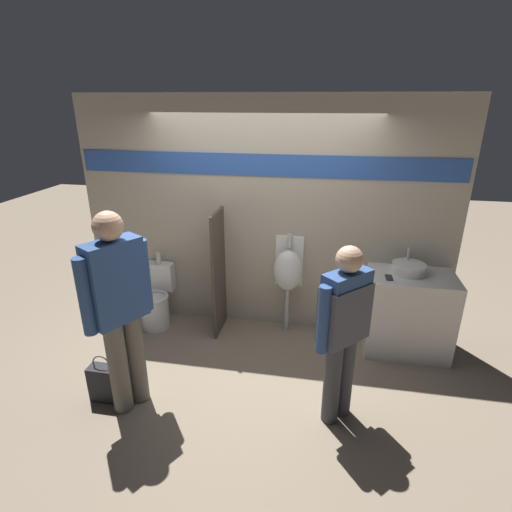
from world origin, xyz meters
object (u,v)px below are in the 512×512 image
Objects in this scene: cell_phone at (389,278)px; person_in_vest at (343,324)px; urinal_near_counter at (288,270)px; person_with_lanyard at (119,306)px; sink_basin at (409,268)px; shopping_bag at (104,382)px; toilet at (156,301)px.

person_in_vest is (-0.49, -1.06, 0.02)m from cell_phone.
person_with_lanyard is (-1.27, -1.53, 0.23)m from urinal_near_counter.
person_in_vest reaches higher than sink_basin.
urinal_near_counter is at bearing 44.68° from shopping_bag.
person_with_lanyard is at bearing -152.02° from cell_phone.
person_in_vest is at bearing 4.52° from shopping_bag.
urinal_near_counter is 1.48m from person_in_vest.
shopping_bag is at bearing -154.77° from cell_phone.
urinal_near_counter is (-1.29, 0.11, -0.17)m from sink_basin.
sink_basin is 0.74× the size of shopping_bag.
toilet is 1.36m from shopping_bag.
toilet is 2.56m from person_in_vest.
cell_phone is at bearing 19.36° from person_in_vest.
cell_phone is 2.98m from shopping_bag.
shopping_bag is at bearing -153.56° from sink_basin.
shopping_bag is at bearing 138.50° from person_in_vest.
toilet is 1.88× the size of shopping_bag.
person_with_lanyard is (-2.56, -1.42, 0.05)m from sink_basin.
sink_basin is at bearing 1.03° from toilet.
person_with_lanyard is at bearing 139.54° from person_in_vest.
sink_basin is at bearing 26.44° from shopping_bag.
urinal_near_counter is 2.53× the size of shopping_bag.
shopping_bag is (-2.83, -1.41, -0.78)m from sink_basin.
person_in_vest is 3.39× the size of shopping_bag.
sink_basin is at bearing 39.01° from cell_phone.
sink_basin is 0.39× the size of toilet.
sink_basin reaches higher than shopping_bag.
person_with_lanyard reaches higher than sink_basin.
sink_basin is 0.28m from cell_phone.
sink_basin is 2.92m from person_with_lanyard.
sink_basin is 0.19× the size of person_with_lanyard.
toilet is at bearing 43.96° from person_with_lanyard.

